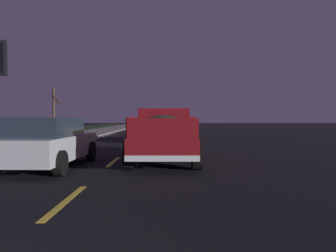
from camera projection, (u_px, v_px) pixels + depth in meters
name	position (u px, v px, depth m)	size (l,w,h in m)	color
ground	(146.00, 135.00, 28.42)	(144.00, 144.00, 0.00)	black
sidewalk_shoulder	(84.00, 134.00, 28.37)	(108.00, 4.00, 0.12)	gray
grass_verge	(29.00, 135.00, 28.33)	(108.00, 6.00, 0.01)	#1E3819
lane_markings	(121.00, 134.00, 30.09)	(108.00, 3.54, 0.01)	yellow
pickup_truck	(164.00, 133.00, 10.95)	(5.44, 2.31, 1.87)	maroon
sedan_tan	(167.00, 130.00, 19.65)	(4.45, 2.10, 1.54)	#9E845B
sedan_silver	(48.00, 142.00, 9.53)	(4.45, 2.11, 1.54)	#B2B5BA
bare_tree_far	(54.00, 109.00, 36.33)	(0.97, 1.14, 5.03)	#423323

